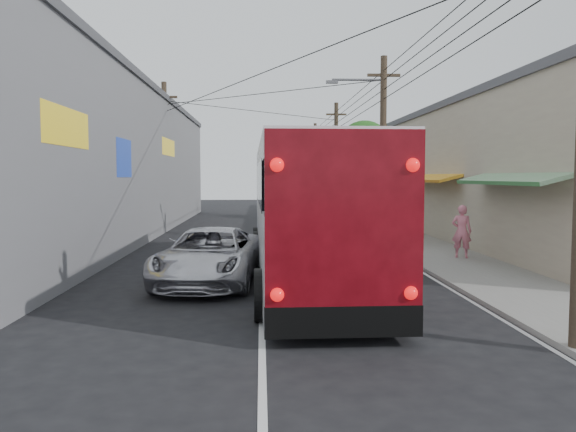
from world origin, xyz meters
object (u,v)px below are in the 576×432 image
at_px(jeepney, 210,256).
at_px(parked_car_mid, 336,216).
at_px(pedestrian_near, 462,231).
at_px(parked_suv, 360,222).
at_px(pedestrian_far, 411,225).
at_px(coach_bus, 306,211).
at_px(parked_car_far, 327,209).

distance_m(jeepney, parked_car_mid, 16.54).
bearing_deg(pedestrian_near, jeepney, 48.59).
bearing_deg(parked_suv, pedestrian_far, -53.60).
relative_size(parked_suv, pedestrian_near, 3.03).
bearing_deg(coach_bus, parked_car_mid, 78.25).
height_order(pedestrian_near, pedestrian_far, pedestrian_near).
height_order(parked_suv, pedestrian_far, parked_suv).
bearing_deg(parked_car_mid, jeepney, -107.06).
xyz_separation_m(jeepney, parked_car_mid, (5.56, 15.58, -0.00)).
height_order(parked_car_far, pedestrian_far, pedestrian_far).
distance_m(coach_bus, parked_car_mid, 15.41).
bearing_deg(parked_car_far, parked_suv, -87.40).
relative_size(jeepney, parked_car_mid, 1.23).
bearing_deg(parked_car_mid, coach_bus, -98.25).
distance_m(parked_car_mid, pedestrian_near, 12.26).
bearing_deg(pedestrian_far, parked_suv, -57.14).
bearing_deg(coach_bus, pedestrian_near, 28.23).
relative_size(jeepney, pedestrian_far, 3.73).
relative_size(parked_car_far, pedestrian_far, 2.69).
bearing_deg(jeepney, parked_car_mid, 76.57).
distance_m(parked_suv, parked_car_mid, 5.07).
bearing_deg(parked_suv, parked_car_far, 88.32).
bearing_deg(jeepney, coach_bus, 16.69).
xyz_separation_m(parked_suv, pedestrian_far, (1.80, -2.29, 0.04)).
relative_size(coach_bus, pedestrian_far, 9.00).
height_order(jeepney, parked_car_mid, same).
height_order(jeepney, parked_suv, parked_suv).
distance_m(pedestrian_near, pedestrian_far, 4.63).
height_order(coach_bus, parked_car_far, coach_bus).
distance_m(jeepney, pedestrian_far, 11.34).
height_order(jeepney, pedestrian_far, pedestrian_far).
distance_m(parked_car_mid, parked_car_far, 8.22).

